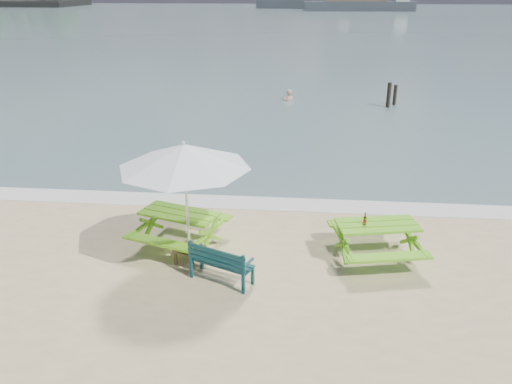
# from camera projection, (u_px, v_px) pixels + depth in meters

# --- Properties ---
(sea) EXTENTS (300.00, 300.00, 0.00)m
(sea) POSITION_uv_depth(u_px,v_px,m) (300.00, 19.00, 87.53)
(sea) COLOR slate
(sea) RESTS_ON ground
(foam_strip) EXTENTS (22.00, 0.90, 0.01)m
(foam_strip) POSITION_uv_depth(u_px,v_px,m) (264.00, 203.00, 13.59)
(foam_strip) COLOR silver
(foam_strip) RESTS_ON ground
(picnic_table_left) EXTENTS (2.23, 2.36, 0.83)m
(picnic_table_left) POSITION_uv_depth(u_px,v_px,m) (180.00, 230.00, 11.27)
(picnic_table_left) COLOR #69B81C
(picnic_table_left) RESTS_ON ground
(picnic_table_right) EXTENTS (2.06, 2.21, 0.82)m
(picnic_table_right) POSITION_uv_depth(u_px,v_px,m) (376.00, 242.00, 10.75)
(picnic_table_right) COLOR #63B51B
(picnic_table_right) RESTS_ON ground
(park_bench) EXTENTS (1.36, 0.90, 0.80)m
(park_bench) POSITION_uv_depth(u_px,v_px,m) (222.00, 270.00, 9.96)
(park_bench) COLOR #0D3439
(park_bench) RESTS_ON ground
(side_table) EXTENTS (0.70, 0.70, 0.35)m
(side_table) POSITION_uv_depth(u_px,v_px,m) (190.00, 255.00, 10.65)
(side_table) COLOR brown
(side_table) RESTS_ON ground
(patio_umbrella) EXTENTS (3.49, 3.49, 2.65)m
(patio_umbrella) POSITION_uv_depth(u_px,v_px,m) (184.00, 156.00, 9.79)
(patio_umbrella) COLOR silver
(patio_umbrella) RESTS_ON ground
(beer_bottle) EXTENTS (0.07, 0.07, 0.27)m
(beer_bottle) POSITION_uv_depth(u_px,v_px,m) (365.00, 221.00, 10.52)
(beer_bottle) COLOR brown
(beer_bottle) RESTS_ON picnic_table_right
(swimmer) EXTENTS (0.74, 0.64, 1.73)m
(swimmer) POSITION_uv_depth(u_px,v_px,m) (288.00, 106.00, 25.94)
(swimmer) COLOR tan
(swimmer) RESTS_ON ground
(mooring_pilings) EXTENTS (0.58, 0.78, 1.40)m
(mooring_pilings) POSITION_uv_depth(u_px,v_px,m) (391.00, 97.00, 24.39)
(mooring_pilings) COLOR black
(mooring_pilings) RESTS_ON ground
(cargo_ships) EXTENTS (116.18, 32.69, 4.40)m
(cargo_ships) POSITION_uv_depth(u_px,v_px,m) (481.00, 5.00, 119.56)
(cargo_ships) COLOR #32363C
(cargo_ships) RESTS_ON ground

